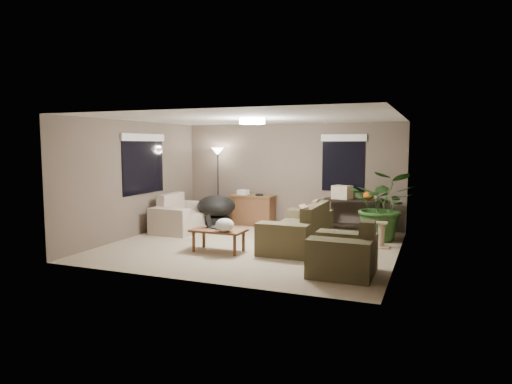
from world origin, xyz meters
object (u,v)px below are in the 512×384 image
at_px(main_sofa, 300,231).
at_px(coffee_table, 219,233).
at_px(cat_scratching_post, 381,237).
at_px(desk, 253,210).
at_px(houseplant, 383,213).
at_px(papasan_chair, 216,209).
at_px(loveseat, 182,218).
at_px(floor_lamp, 218,160).
at_px(armchair, 344,255).
at_px(console_table, 353,213).

relative_size(main_sofa, coffee_table, 2.20).
bearing_deg(coffee_table, cat_scratching_post, 27.59).
height_order(desk, houseplant, houseplant).
bearing_deg(main_sofa, papasan_chair, 155.74).
height_order(loveseat, papasan_chair, loveseat).
distance_m(coffee_table, cat_scratching_post, 3.16).
height_order(floor_lamp, cat_scratching_post, floor_lamp).
bearing_deg(cat_scratching_post, desk, 157.10).
relative_size(armchair, floor_lamp, 0.52).
xyz_separation_m(desk, console_table, (2.45, 0.05, 0.06)).
bearing_deg(loveseat, desk, 44.84).
xyz_separation_m(armchair, houseplant, (0.27, 2.81, 0.27)).
xyz_separation_m(coffee_table, papasan_chair, (-1.06, 2.04, 0.11)).
height_order(armchair, desk, armchair).
bearing_deg(console_table, houseplant, -43.90).
height_order(loveseat, armchair, same).
relative_size(armchair, coffee_table, 1.00).
xyz_separation_m(floor_lamp, cat_scratching_post, (4.24, -1.45, -1.38)).
height_order(houseplant, cat_scratching_post, houseplant).
xyz_separation_m(main_sofa, coffee_table, (-1.29, -0.98, 0.06)).
distance_m(loveseat, armchair, 4.74).
distance_m(coffee_table, floor_lamp, 3.47).
distance_m(floor_lamp, houseplant, 4.37).
distance_m(armchair, console_table, 3.56).
height_order(coffee_table, desk, desk).
distance_m(floor_lamp, cat_scratching_post, 4.69).
bearing_deg(cat_scratching_post, console_table, 119.34).
xyz_separation_m(coffee_table, floor_lamp, (-1.44, 2.91, 1.24)).
bearing_deg(cat_scratching_post, armchair, -98.94).
relative_size(armchair, cat_scratching_post, 2.00).
bearing_deg(main_sofa, console_table, 69.55).
distance_m(loveseat, cat_scratching_post, 4.52).
xyz_separation_m(houseplant, cat_scratching_post, (0.06, -0.71, -0.35)).
bearing_deg(floor_lamp, papasan_chair, -66.23).
distance_m(loveseat, desk, 1.78).
relative_size(loveseat, coffee_table, 1.60).
relative_size(console_table, floor_lamp, 0.68).
xyz_separation_m(desk, papasan_chair, (-0.60, -0.80, 0.09)).
relative_size(main_sofa, floor_lamp, 1.15).
bearing_deg(floor_lamp, main_sofa, -35.22).
relative_size(coffee_table, cat_scratching_post, 2.00).
bearing_deg(armchair, papasan_chair, 142.77).
xyz_separation_m(main_sofa, armchair, (1.18, -1.62, 0.00)).
bearing_deg(console_table, floor_lamp, 179.58).
height_order(main_sofa, houseplant, houseplant).
relative_size(loveseat, armchair, 1.60).
bearing_deg(desk, loveseat, -135.16).
bearing_deg(loveseat, armchair, -28.01).
bearing_deg(floor_lamp, cat_scratching_post, -18.84).
relative_size(loveseat, papasan_chair, 1.46).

